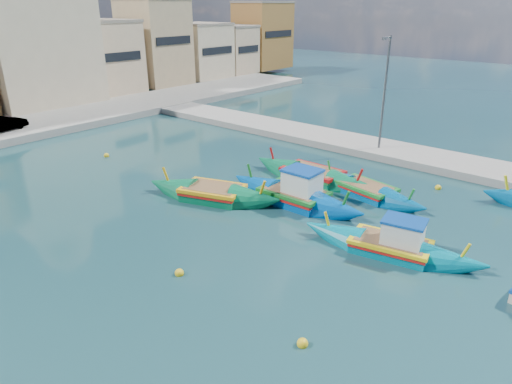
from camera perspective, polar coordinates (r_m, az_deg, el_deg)
ground at (r=16.93m, az=7.13°, el=-13.46°), size 160.00×160.00×0.00m
east_quay at (r=32.07m, az=25.09°, el=2.83°), size 4.00×70.00×0.50m
north_townhouses at (r=50.25m, az=-29.37°, el=14.16°), size 83.20×7.87×10.19m
church_block at (r=51.93m, az=-26.89°, el=18.62°), size 10.00×10.00×19.10m
quay_street_lamp at (r=32.48m, az=15.73°, el=11.84°), size 1.18×0.16×8.00m
luzzu_turquoise_cabin at (r=20.37m, az=16.51°, el=-6.58°), size 3.18×8.24×2.59m
luzzu_blue_cabin at (r=24.39m, az=4.83°, el=-0.56°), size 2.22×8.64×3.05m
luzzu_cyan_mid at (r=27.68m, az=7.05°, el=1.98°), size 2.14×8.66×2.56m
luzzu_green at (r=24.93m, az=-5.43°, el=-0.30°), size 4.60×8.31×2.55m
luzzu_blue_south at (r=26.09m, az=13.56°, el=0.12°), size 3.28×8.02×2.26m
mooring_buoys at (r=20.39m, az=-3.23°, el=-6.30°), size 22.95×27.63×0.36m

